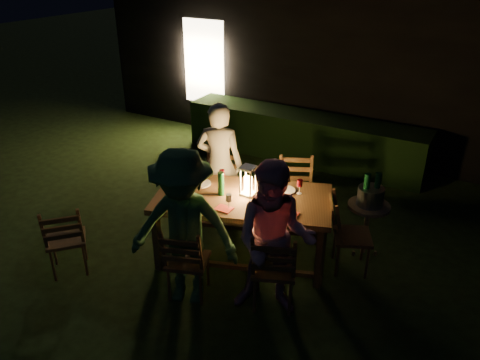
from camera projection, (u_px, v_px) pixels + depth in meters
The scene contains 29 objects.
garden_envelope at pixel (377, 47), 9.22m from camera, with size 40.00×40.00×3.20m.
dining_table at pixel (243, 203), 5.30m from camera, with size 2.19×1.59×0.82m.
chair_near_left at pixel (188, 273), 4.90m from camera, with size 0.54×0.56×0.93m.
chair_near_right at pixel (273, 281), 4.75m from camera, with size 0.58×0.59×0.97m.
chair_far_left at pixel (220, 202), 6.25m from camera, with size 0.55×0.57×0.95m.
chair_far_right at pixel (294, 208), 6.09m from camera, with size 0.60×0.61×0.98m.
chair_end at pixel (349, 247), 5.31m from camera, with size 0.59×0.58×0.95m.
chair_spare at pixel (68, 250), 5.26m from camera, with size 0.61×0.60×0.93m.
person_house_side at pixel (220, 164), 6.06m from camera, with size 0.60×0.39×1.65m, color beige.
person_opp_right at pixel (274, 241), 4.47m from camera, with size 0.80×0.62×1.64m, color #CB8B9E.
person_opp_left at pixel (184, 229), 4.60m from camera, with size 1.10×0.63×1.70m, color #306134.
lantern at pixel (248, 182), 5.23m from camera, with size 0.16×0.16×0.35m.
plate_far_left at pixel (200, 183), 5.54m from camera, with size 0.25×0.25×0.01m, color white.
plate_near_left at pixel (190, 201), 5.16m from camera, with size 0.25×0.25×0.01m, color white.
plate_far_right at pixel (285, 190), 5.38m from camera, with size 0.25×0.25×0.01m, color white.
plate_near_right at pixel (281, 209), 5.00m from camera, with size 0.25×0.25×0.01m, color white.
wineglass_a at pixel (222, 177), 5.52m from camera, with size 0.06×0.06×0.18m, color #59070F, non-canonical shape.
wineglass_b at pixel (178, 189), 5.23m from camera, with size 0.06×0.06×0.18m, color #59070F, non-canonical shape.
wineglass_c at pixel (266, 204), 4.93m from camera, with size 0.06×0.06×0.18m, color #59070F, non-canonical shape.
wineglass_d at pixel (300, 187), 5.29m from camera, with size 0.06×0.06×0.18m, color #59070F, non-canonical shape.
wineglass_e at pixel (229, 202), 4.98m from camera, with size 0.06×0.06×0.18m, color silver, non-canonical shape.
bottle_table at pixel (221, 184), 5.24m from camera, with size 0.07×0.07×0.28m, color #0F471E.
napkin_left at pixel (224, 209), 5.00m from camera, with size 0.18×0.14×0.01m, color red.
napkin_right at pixel (289, 214), 4.91m from camera, with size 0.18×0.14×0.01m, color red.
phone at pixel (182, 204), 5.10m from camera, with size 0.14×0.07×0.01m, color black.
side_table at pixel (368, 210), 5.46m from camera, with size 0.49×0.49×0.66m.
ice_bucket at pixel (370, 196), 5.38m from camera, with size 0.30×0.30×0.22m, color #A5A8AD.
bottle_bucket_a at pixel (366, 193), 5.35m from camera, with size 0.07×0.07×0.32m, color #0F471E.
bottle_bucket_b at pixel (376, 192), 5.37m from camera, with size 0.07×0.07×0.32m, color #0F471E.
Camera 1 is at (2.36, -3.36, 3.33)m, focal length 35.00 mm.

